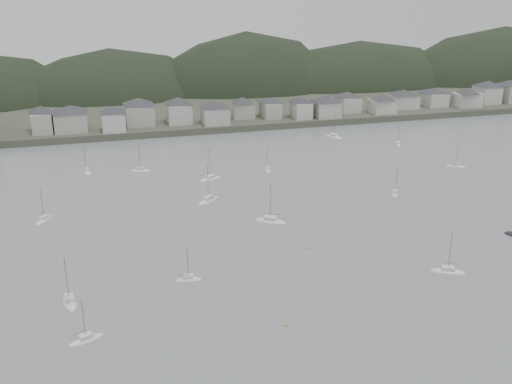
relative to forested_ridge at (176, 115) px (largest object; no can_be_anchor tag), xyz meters
name	(u,v)px	position (x,y,z in m)	size (l,w,h in m)	color
ground	(377,368)	(-4.83, -269.40, 11.28)	(900.00, 900.00, 0.00)	slate
far_shore_land	(162,88)	(-4.83, 25.60, 12.78)	(900.00, 250.00, 3.00)	#383D2D
forested_ridge	(176,115)	(0.00, 0.00, 0.00)	(851.55, 103.94, 102.57)	black
waterfront_town	(294,105)	(45.75, -86.06, 19.95)	(451.48, 28.46, 12.92)	#A09C92
moored_fleet	(235,220)	(-12.50, -199.61, 11.46)	(242.98, 178.38, 12.83)	silver
mooring_buoys	(293,242)	(-1.77, -217.97, 11.43)	(195.47, 133.78, 0.70)	#CE8944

